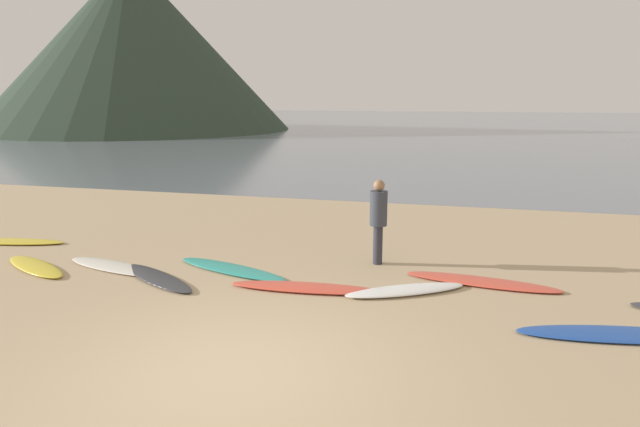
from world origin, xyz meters
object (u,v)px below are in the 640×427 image
Objects in this scene: surfboard_1 at (35,266)px; surfboard_7 at (482,282)px; surfboard_5 at (306,288)px; surfboard_3 at (157,278)px; surfboard_8 at (620,334)px; surfboard_2 at (114,266)px; surfboard_4 at (231,269)px; person_1 at (378,215)px; surfboard_0 at (9,241)px; surfboard_6 at (405,290)px.

surfboard_1 is 0.76× the size of surfboard_7.
surfboard_5 is 2.98m from surfboard_7.
surfboard_3 reaches higher than surfboard_7.
surfboard_7 is 2.41m from surfboard_8.
surfboard_4 is (2.16, 0.40, 0.00)m from surfboard_2.
surfboard_3 is 1.32× the size of person_1.
surfboard_0 is 0.97× the size of surfboard_7.
surfboard_2 is 0.87× the size of surfboard_7.
surfboard_3 reaches higher than surfboard_8.
surfboard_1 reaches higher than surfboard_7.
surfboard_4 is 1.51× the size of person_1.
surfboard_3 is at bearing -124.74° from surfboard_4.
surfboard_6 is (1.58, 0.27, 0.00)m from surfboard_5.
person_1 is (2.50, 1.10, 0.91)m from surfboard_4.
surfboard_7 is (2.79, 1.04, -0.01)m from surfboard_5.
surfboard_0 is at bearing 69.27° from person_1.
person_1 is at bearing 85.19° from surfboard_6.
surfboard_2 is 4.98m from person_1.
surfboard_4 is 6.22m from surfboard_8.
surfboard_7 reaches higher than surfboard_8.
surfboard_7 is at bearing 125.36° from surfboard_8.
surfboard_1 reaches higher than surfboard_8.
surfboard_7 is at bearing -134.37° from person_1.
surfboard_5 is at bearing -19.51° from surfboard_0.
surfboard_1 is 0.73× the size of surfboard_8.
surfboard_4 is at bearing -15.90° from surfboard_0.
surfboard_3 is at bearing -4.34° from surfboard_2.
surfboard_2 is 3.76m from surfboard_5.
surfboard_0 is 7.13m from surfboard_5.
surfboard_8 is at bearing 26.62° from surfboard_3.
surfboard_2 is at bearing 150.72° from surfboard_6.
surfboard_2 is 2.20m from surfboard_4.
surfboard_0 reaches higher than surfboard_4.
surfboard_3 is at bearing 156.03° from surfboard_6.
surfboard_6 is at bearing -179.50° from person_1.
surfboard_3 is (2.50, 0.01, -0.00)m from surfboard_1.
surfboard_4 is 4.40m from surfboard_7.
surfboard_5 reaches higher than surfboard_7.
surfboard_0 reaches higher than surfboard_7.
surfboard_7 is at bearing -10.79° from surfboard_0.
surfboard_5 reaches higher than surfboard_0.
surfboard_4 is (5.43, -0.56, -0.00)m from surfboard_0.
surfboard_0 reaches higher than surfboard_8.
surfboard_1 is at bearing -149.05° from surfboard_4.
surfboard_0 is at bearing 170.91° from surfboard_1.
surfboard_1 is 0.81× the size of surfboard_4.
surfboard_2 is at bearing -26.42° from surfboard_0.
surfboard_4 is at bearing 39.03° from surfboard_1.
surfboard_6 is at bearing -139.55° from surfboard_7.
surfboard_1 is at bearing 82.75° from person_1.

